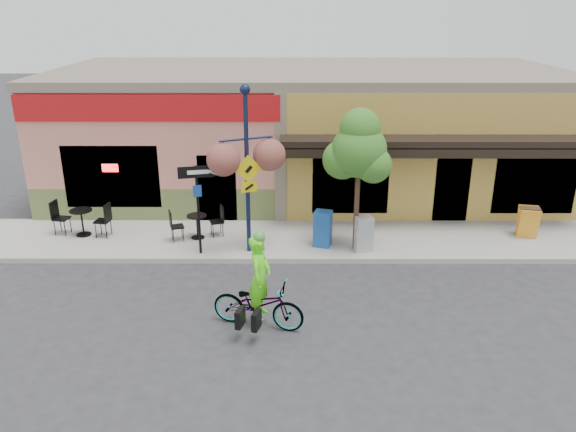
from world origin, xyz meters
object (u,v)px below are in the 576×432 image
at_px(building, 309,129).
at_px(bicycle, 258,304).
at_px(one_way_sign, 198,211).
at_px(newspaper_box_grey, 363,234).
at_px(lamp_post, 247,171).
at_px(newspaper_box_blue, 323,229).
at_px(street_tree, 358,180).
at_px(cyclist_rider, 260,288).

xyz_separation_m(building, bicycle, (-1.40, -10.17, -1.71)).
xyz_separation_m(one_way_sign, newspaper_box_grey, (4.55, 0.19, -0.76)).
height_order(bicycle, lamp_post, lamp_post).
bearing_deg(building, bicycle, -97.86).
relative_size(newspaper_box_blue, newspaper_box_grey, 1.04).
xyz_separation_m(bicycle, street_tree, (2.54, 3.87, 1.63)).
bearing_deg(street_tree, building, 100.25).
height_order(lamp_post, newspaper_box_blue, lamp_post).
xyz_separation_m(building, newspaper_box_grey, (1.35, -6.43, -1.60)).
bearing_deg(cyclist_rider, newspaper_box_blue, -5.69).
xyz_separation_m(cyclist_rider, newspaper_box_blue, (1.58, 4.07, -0.28)).
relative_size(bicycle, one_way_sign, 0.82).
height_order(cyclist_rider, newspaper_box_blue, cyclist_rider).
relative_size(building, lamp_post, 3.92).
height_order(building, lamp_post, lamp_post).
bearing_deg(lamp_post, building, 50.98).
bearing_deg(one_way_sign, street_tree, -8.27).
xyz_separation_m(newspaper_box_grey, street_tree, (-0.21, 0.13, 1.52)).
bearing_deg(building, one_way_sign, -115.80).
relative_size(building, cyclist_rider, 9.59).
bearing_deg(bicycle, newspaper_box_grey, -20.83).
relative_size(building, newspaper_box_grey, 18.12).
relative_size(building, one_way_sign, 7.20).
distance_m(building, newspaper_box_blue, 6.30).
xyz_separation_m(building, one_way_sign, (-3.20, -6.62, -0.84)).
distance_m(lamp_post, newspaper_box_grey, 3.69).
bearing_deg(bicycle, lamp_post, 22.53).
height_order(building, newspaper_box_grey, building).
bearing_deg(cyclist_rider, newspaper_box_grey, -20.33).
bearing_deg(lamp_post, cyclist_rider, -105.24).
distance_m(one_way_sign, street_tree, 4.42).
relative_size(newspaper_box_blue, street_tree, 0.26).
height_order(bicycle, newspaper_box_blue, newspaper_box_blue).
distance_m(cyclist_rider, newspaper_box_blue, 4.38).
distance_m(bicycle, one_way_sign, 4.07).
bearing_deg(building, newspaper_box_grey, -78.14).
relative_size(lamp_post, newspaper_box_grey, 4.62).
bearing_deg(street_tree, lamp_post, -176.95).
distance_m(cyclist_rider, lamp_post, 4.04).
xyz_separation_m(building, street_tree, (1.14, -6.30, -0.08)).
bearing_deg(newspaper_box_grey, building, 93.00).
xyz_separation_m(building, cyclist_rider, (-1.35, -10.17, -1.30)).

